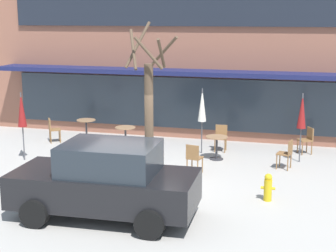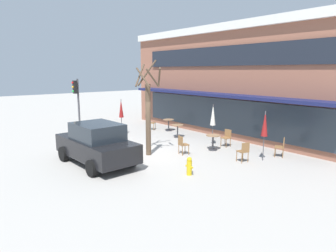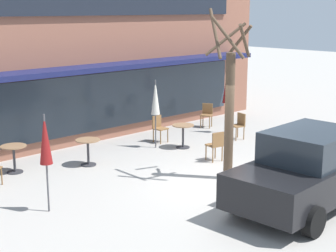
# 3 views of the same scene
# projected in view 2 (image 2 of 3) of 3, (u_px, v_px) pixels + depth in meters

# --- Properties ---
(ground_plane) EXTENTS (80.00, 80.00, 0.00)m
(ground_plane) POSITION_uv_depth(u_px,v_px,m) (136.00, 154.00, 14.12)
(ground_plane) COLOR #ADA8A0
(building_facade) EXTENTS (16.74, 9.10, 6.55)m
(building_facade) POSITION_uv_depth(u_px,v_px,m) (262.00, 80.00, 19.71)
(building_facade) COLOR #935B47
(building_facade) RESTS_ON ground
(cafe_table_near_wall) EXTENTS (0.70, 0.70, 0.76)m
(cafe_table_near_wall) POSITION_uv_depth(u_px,v_px,m) (178.00, 129.00, 17.68)
(cafe_table_near_wall) COLOR #333338
(cafe_table_near_wall) RESTS_ON ground
(cafe_table_streetside) EXTENTS (0.70, 0.70, 0.76)m
(cafe_table_streetside) POSITION_uv_depth(u_px,v_px,m) (169.00, 123.00, 19.61)
(cafe_table_streetside) COLOR #333338
(cafe_table_streetside) RESTS_ON ground
(cafe_table_by_tree) EXTENTS (0.70, 0.70, 0.76)m
(cafe_table_by_tree) POSITION_uv_depth(u_px,v_px,m) (213.00, 140.00, 14.83)
(cafe_table_by_tree) COLOR #333338
(cafe_table_by_tree) RESTS_ON ground
(patio_umbrella_green_folded) EXTENTS (0.28, 0.28, 2.20)m
(patio_umbrella_green_folded) POSITION_uv_depth(u_px,v_px,m) (213.00, 115.00, 15.48)
(patio_umbrella_green_folded) COLOR #4C4C51
(patio_umbrella_green_folded) RESTS_ON ground
(patio_umbrella_cream_folded) EXTENTS (0.28, 0.28, 2.20)m
(patio_umbrella_cream_folded) POSITION_uv_depth(u_px,v_px,m) (265.00, 124.00, 12.89)
(patio_umbrella_cream_folded) COLOR #4C4C51
(patio_umbrella_cream_folded) RESTS_ON ground
(patio_umbrella_corner_open) EXTENTS (0.28, 0.28, 2.20)m
(patio_umbrella_corner_open) POSITION_uv_depth(u_px,v_px,m) (121.00, 109.00, 18.09)
(patio_umbrella_corner_open) COLOR #4C4C51
(patio_umbrella_corner_open) RESTS_ON ground
(cafe_chair_0) EXTENTS (0.56, 0.56, 0.89)m
(cafe_chair_0) POSITION_uv_depth(u_px,v_px,m) (151.00, 122.00, 19.95)
(cafe_chair_0) COLOR olive
(cafe_chair_0) RESTS_ON ground
(cafe_chair_1) EXTENTS (0.54, 0.54, 0.89)m
(cafe_chair_1) POSITION_uv_depth(u_px,v_px,m) (281.00, 146.00, 13.62)
(cafe_chair_1) COLOR olive
(cafe_chair_1) RESTS_ON ground
(cafe_chair_2) EXTENTS (0.48, 0.48, 0.89)m
(cafe_chair_2) POSITION_uv_depth(u_px,v_px,m) (244.00, 151.00, 12.82)
(cafe_chair_2) COLOR olive
(cafe_chair_2) RESTS_ON ground
(cafe_chair_3) EXTENTS (0.48, 0.48, 0.89)m
(cafe_chair_3) POSITION_uv_depth(u_px,v_px,m) (182.00, 144.00, 14.04)
(cafe_chair_3) COLOR olive
(cafe_chair_3) RESTS_ON ground
(cafe_chair_4) EXTENTS (0.42, 0.42, 0.89)m
(cafe_chair_4) POSITION_uv_depth(u_px,v_px,m) (227.00, 137.00, 15.54)
(cafe_chair_4) COLOR olive
(cafe_chair_4) RESTS_ON ground
(parked_sedan) EXTENTS (4.27, 2.15, 1.76)m
(parked_sedan) POSITION_uv_depth(u_px,v_px,m) (96.00, 144.00, 12.55)
(parked_sedan) COLOR black
(parked_sedan) RESTS_ON ground
(street_tree) EXTENTS (1.40, 1.35, 4.40)m
(street_tree) POSITION_uv_depth(u_px,v_px,m) (148.00, 113.00, 13.73)
(street_tree) COLOR brown
(street_tree) RESTS_ON ground
(traffic_light_pole) EXTENTS (0.26, 0.44, 3.40)m
(traffic_light_pole) POSITION_uv_depth(u_px,v_px,m) (77.00, 97.00, 18.56)
(traffic_light_pole) COLOR #47474C
(traffic_light_pole) RESTS_ON ground
(fire_hydrant) EXTENTS (0.36, 0.20, 0.71)m
(fire_hydrant) POSITION_uv_depth(u_px,v_px,m) (189.00, 166.00, 11.29)
(fire_hydrant) COLOR gold
(fire_hydrant) RESTS_ON ground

